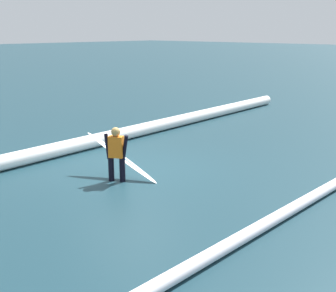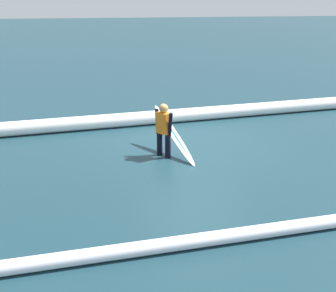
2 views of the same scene
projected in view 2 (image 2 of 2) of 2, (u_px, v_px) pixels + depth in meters
ground_plane at (195, 147)px, 10.83m from camera, size 198.51×198.51×0.00m
surfer at (164, 128)px, 9.96m from camera, size 0.35×0.57×1.33m
surfboard at (174, 134)px, 10.28m from camera, size 0.67×2.10×1.04m
wave_crest_foreground at (244, 110)px, 13.73m from camera, size 17.77×1.11×0.42m
wave_crest_midground at (173, 244)px, 6.29m from camera, size 14.04×0.36×0.23m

